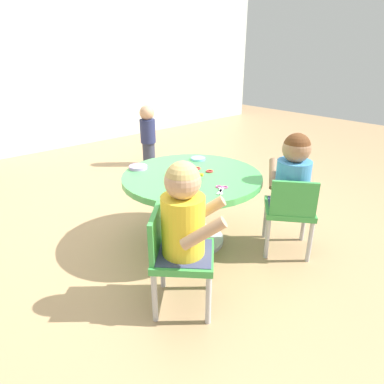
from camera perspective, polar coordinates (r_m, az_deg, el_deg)
The scene contains 16 objects.
ground_plane at distance 2.40m, azimuth 0.00°, elevation -8.20°, with size 10.00×10.00×0.00m, color tan.
back_wall at distance 4.72m, azimuth -27.43°, elevation 22.74°, with size 8.00×0.12×2.80m, color silver.
craft_table at distance 2.22m, azimuth 0.00°, elevation 0.20°, with size 0.90×0.90×0.50m.
child_chair_left at distance 1.70m, azimuth -2.64°, elevation -10.45°, with size 0.42×0.42×0.54m.
seated_child_left at distance 1.59m, azimuth -1.35°, elevation -3.71°, with size 0.43×0.44×0.51m.
child_chair_right at distance 2.22m, azimuth 16.20°, elevation -2.92°, with size 0.42×0.42×0.54m.
seated_child_right at distance 2.17m, azimuth 16.75°, elevation 2.91°, with size 0.44×0.43×0.51m.
toddler_standing at distance 3.86m, azimuth -7.47°, elevation 9.75°, with size 0.17×0.17×0.67m.
rolling_pin at distance 2.13m, azimuth -1.11°, elevation 3.20°, with size 0.14×0.21×0.05m.
craft_scissors at distance 1.96m, azimuth 4.97°, elevation 0.55°, with size 0.14×0.12×0.01m.
playdough_blob_0 at distance 2.47m, azimuth 1.03°, elevation 5.65°, with size 0.10×0.10×0.02m, color #8CCCF2.
playdough_blob_1 at distance 2.31m, azimuth -9.10°, elevation 4.16°, with size 0.12×0.12×0.02m, color #CC99E5.
cookie_cutter_0 at distance 2.34m, azimuth -2.33°, elevation 4.57°, with size 0.05×0.05×0.01m, color red.
cookie_cutter_1 at distance 2.05m, azimuth -0.47°, elevation 1.77°, with size 0.06×0.06×0.01m, color #3F99D8.
cookie_cutter_2 at distance 2.22m, azimuth 2.98°, elevation 3.53°, with size 0.05×0.05×0.01m, color red.
cookie_cutter_3 at distance 2.28m, azimuth 0.79°, elevation 4.02°, with size 0.05×0.05×0.01m, color red.
Camera 1 is at (-1.37, -1.52, 1.25)m, focal length 31.53 mm.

